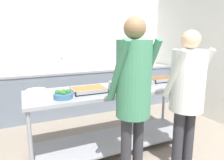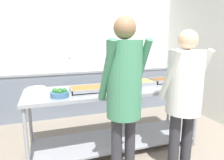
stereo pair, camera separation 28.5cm
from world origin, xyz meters
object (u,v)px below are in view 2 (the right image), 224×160
water_bottle (70,64)px  plate_stack (37,90)px  serving_tray_greens (87,89)px  guest_serving_left (124,88)px  serving_tray_roast (165,80)px  broccoli_bowl (60,94)px  serving_tray_vegetables (140,83)px  sauce_pan (117,84)px  guest_serving_right (184,90)px

water_bottle → plate_stack: bearing=-111.4°
plate_stack → serving_tray_greens: size_ratio=0.57×
plate_stack → guest_serving_left: (0.84, -0.95, 0.18)m
plate_stack → serving_tray_greens: bearing=-15.1°
serving_tray_roast → guest_serving_left: guest_serving_left is taller
broccoli_bowl → serving_tray_vegetables: broccoli_bowl is taller
serving_tray_vegetables → guest_serving_left: size_ratio=0.22×
plate_stack → water_bottle: 1.70m
serving_tray_vegetables → serving_tray_roast: same height
sauce_pan → guest_serving_left: bearing=-105.3°
plate_stack → guest_serving_right: bearing=-30.6°
guest_serving_right → broccoli_bowl: bearing=155.4°
broccoli_bowl → guest_serving_right: bearing=-24.6°
serving_tray_greens → water_bottle: water_bottle is taller
serving_tray_roast → guest_serving_left: 1.47m
guest_serving_left → water_bottle: 2.54m
sauce_pan → guest_serving_left: guest_serving_left is taller
sauce_pan → guest_serving_right: bearing=-58.9°
serving_tray_greens → guest_serving_left: size_ratio=0.24×
serving_tray_vegetables → serving_tray_roast: size_ratio=0.84×
water_bottle → sauce_pan: bearing=-75.0°
broccoli_bowl → sauce_pan: size_ratio=0.58×
serving_tray_greens → guest_serving_right: 1.21m
sauce_pan → water_bottle: water_bottle is taller
serving_tray_greens → guest_serving_left: (0.21, -0.78, 0.18)m
broccoli_bowl → serving_tray_roast: bearing=11.5°
plate_stack → serving_tray_greens: (0.63, -0.17, -0.00)m
serving_tray_vegetables → guest_serving_left: guest_serving_left is taller
serving_tray_roast → guest_serving_right: guest_serving_right is taller
guest_serving_left → guest_serving_right: guest_serving_left is taller
broccoli_bowl → water_bottle: size_ratio=0.87×
guest_serving_left → plate_stack: bearing=131.5°
sauce_pan → guest_serving_right: guest_serving_right is taller
guest_serving_left → guest_serving_right: bearing=1.9°
serving_tray_roast → guest_serving_right: 1.01m
plate_stack → serving_tray_roast: plate_stack is taller
plate_stack → guest_serving_left: size_ratio=0.14×
serving_tray_greens → sauce_pan: 0.45m
broccoli_bowl → sauce_pan: broccoli_bowl is taller
sauce_pan → serving_tray_vegetables: bearing=12.9°
plate_stack → serving_tray_vegetables: (1.48, -0.01, -0.00)m
serving_tray_vegetables → water_bottle: size_ratio=1.53×
guest_serving_right → sauce_pan: bearing=121.1°
plate_stack → broccoli_bowl: 0.43m
serving_tray_greens → guest_serving_left: guest_serving_left is taller
guest_serving_right → serving_tray_vegetables: bearing=95.1°
plate_stack → guest_serving_right: (1.57, -0.93, 0.10)m
broccoli_bowl → serving_tray_roast: (1.67, 0.34, -0.02)m
broccoli_bowl → serving_tray_vegetables: (1.22, 0.32, -0.02)m
serving_tray_roast → guest_serving_left: (-1.10, -0.96, 0.18)m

